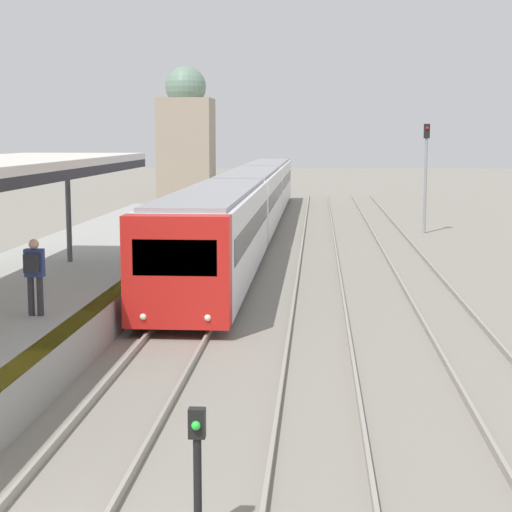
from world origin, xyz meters
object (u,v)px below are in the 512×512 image
(signal_post_near, at_px, (197,458))
(train_near, at_px, (251,199))
(person_on_platform, at_px, (34,271))
(signal_mast_far, at_px, (426,165))

(signal_post_near, bearing_deg, train_near, 93.37)
(train_near, bearing_deg, person_on_platform, -96.41)
(train_near, distance_m, signal_mast_far, 8.76)
(person_on_platform, height_order, signal_mast_far, signal_mast_far)
(person_on_platform, relative_size, signal_mast_far, 0.31)
(person_on_platform, height_order, signal_post_near, person_on_platform)
(person_on_platform, relative_size, signal_post_near, 1.02)
(signal_post_near, xyz_separation_m, signal_mast_far, (6.68, 32.95, 2.33))
(signal_post_near, bearing_deg, person_on_platform, 119.94)
(signal_mast_far, bearing_deg, train_near, -176.69)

